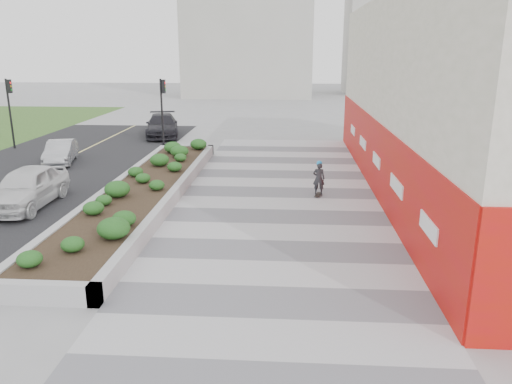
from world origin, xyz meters
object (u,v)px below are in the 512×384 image
traffic_signal_near (163,103)px  traffic_signal_far (10,103)px  planter (144,188)px  skateboarder (319,178)px  car_silver (60,152)px  car_white (27,187)px  car_dark (162,125)px

traffic_signal_near → traffic_signal_far: size_ratio=1.00×
planter → skateboarder: (7.11, 0.77, 0.34)m
planter → car_silver: 8.77m
car_silver → planter: bearing=-58.8°
traffic_signal_near → traffic_signal_far: (-9.20, -0.50, 0.00)m
traffic_signal_far → car_silver: traffic_signal_far is taller
planter → car_white: size_ratio=3.98×
car_white → car_silver: size_ratio=1.24×
car_white → car_dark: car_white is taller
car_silver → car_white: bearing=-88.7°
planter → car_dark: (-3.00, 15.00, 0.34)m
car_white → car_dark: (1.14, 16.42, -0.01)m
traffic_signal_far → skateboarder: 20.36m
traffic_signal_far → traffic_signal_near: bearing=3.1°
planter → car_dark: car_dark is taller
traffic_signal_near → car_dark: (-1.27, 4.50, -2.00)m
skateboarder → car_dark: size_ratio=0.29×
car_white → car_silver: 7.85m
traffic_signal_near → car_silver: bearing=-136.1°
planter → traffic_signal_far: traffic_signal_far is taller
planter → traffic_signal_near: 10.90m
skateboarder → car_silver: skateboarder is taller
traffic_signal_near → skateboarder: (8.84, -9.73, -2.00)m
planter → car_dark: size_ratio=3.43×
car_silver → skateboarder: bearing=-36.3°
traffic_signal_near → car_dark: size_ratio=0.80×
planter → traffic_signal_near: traffic_signal_near is taller
traffic_signal_near → car_dark: bearing=105.8°
skateboarder → car_white: bearing=-155.6°
planter → traffic_signal_far: bearing=137.5°
traffic_signal_far → skateboarder: traffic_signal_far is taller
traffic_signal_far → car_dark: (7.93, 5.00, -2.00)m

